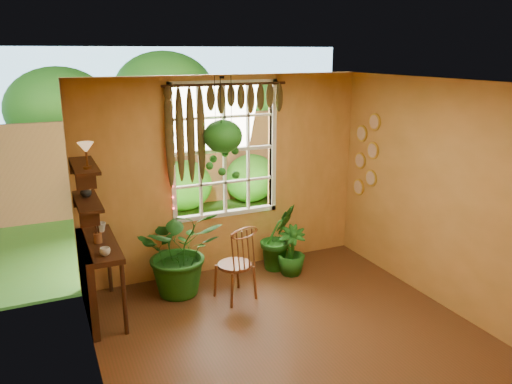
% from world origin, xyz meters
% --- Properties ---
extents(floor, '(4.50, 4.50, 0.00)m').
position_xyz_m(floor, '(0.00, 0.00, 0.00)').
color(floor, '#502A17').
rests_on(floor, ground).
extents(ceiling, '(4.50, 4.50, 0.00)m').
position_xyz_m(ceiling, '(0.00, 0.00, 2.70)').
color(ceiling, white).
rests_on(ceiling, wall_back).
extents(wall_back, '(4.00, 0.00, 4.00)m').
position_xyz_m(wall_back, '(0.00, 2.25, 1.35)').
color(wall_back, gold).
rests_on(wall_back, floor).
extents(wall_left, '(0.00, 4.50, 4.50)m').
position_xyz_m(wall_left, '(-2.00, 0.00, 1.35)').
color(wall_left, gold).
rests_on(wall_left, floor).
extents(wall_right, '(0.00, 4.50, 4.50)m').
position_xyz_m(wall_right, '(2.00, 0.00, 1.35)').
color(wall_right, gold).
rests_on(wall_right, floor).
extents(window, '(1.52, 0.10, 1.86)m').
position_xyz_m(window, '(0.00, 2.28, 1.70)').
color(window, white).
rests_on(window, wall_back).
extents(valance_vine, '(1.70, 0.12, 1.10)m').
position_xyz_m(valance_vine, '(-0.08, 2.16, 2.28)').
color(valance_vine, black).
rests_on(valance_vine, window).
extents(string_lights, '(0.03, 0.03, 1.54)m').
position_xyz_m(string_lights, '(-0.76, 2.19, 1.75)').
color(string_lights, '#FF2633').
rests_on(string_lights, window).
extents(wall_plates, '(0.04, 0.32, 1.10)m').
position_xyz_m(wall_plates, '(1.98, 1.79, 1.55)').
color(wall_plates, beige).
rests_on(wall_plates, wall_right).
extents(counter_ledge, '(0.40, 1.20, 0.90)m').
position_xyz_m(counter_ledge, '(-1.91, 1.60, 0.55)').
color(counter_ledge, black).
rests_on(counter_ledge, floor).
extents(shelf_lower, '(0.25, 0.90, 0.04)m').
position_xyz_m(shelf_lower, '(-1.88, 1.60, 1.40)').
color(shelf_lower, black).
rests_on(shelf_lower, wall_left).
extents(shelf_upper, '(0.25, 0.90, 0.04)m').
position_xyz_m(shelf_upper, '(-1.88, 1.60, 1.80)').
color(shelf_upper, black).
rests_on(shelf_upper, wall_left).
extents(backyard, '(14.00, 10.00, 12.00)m').
position_xyz_m(backyard, '(0.24, 6.87, 1.28)').
color(backyard, '#33631C').
rests_on(backyard, ground).
extents(windsor_chair, '(0.52, 0.53, 1.13)m').
position_xyz_m(windsor_chair, '(-0.23, 1.31, 0.33)').
color(windsor_chair, brown).
rests_on(windsor_chair, floor).
extents(potted_plant_left, '(1.18, 1.06, 1.16)m').
position_xyz_m(potted_plant_left, '(-0.81, 1.74, 0.58)').
color(potted_plant_left, '#174D14').
rests_on(potted_plant_left, floor).
extents(potted_plant_mid, '(0.57, 0.48, 0.95)m').
position_xyz_m(potted_plant_mid, '(0.65, 1.91, 0.48)').
color(potted_plant_mid, '#174D14').
rests_on(potted_plant_mid, floor).
extents(potted_plant_right, '(0.50, 0.50, 0.69)m').
position_xyz_m(potted_plant_right, '(0.73, 1.67, 0.34)').
color(potted_plant_right, '#174D14').
rests_on(potted_plant_right, floor).
extents(hanging_basket, '(0.50, 0.50, 1.32)m').
position_xyz_m(hanging_basket, '(-0.12, 2.01, 1.90)').
color(hanging_basket, black).
rests_on(hanging_basket, ceiling).
extents(cup_a, '(0.11, 0.11, 0.09)m').
position_xyz_m(cup_a, '(-1.78, 1.18, 0.94)').
color(cup_a, silver).
rests_on(cup_a, counter_ledge).
extents(cup_b, '(0.15, 0.15, 0.11)m').
position_xyz_m(cup_b, '(-1.72, 1.95, 0.96)').
color(cup_b, beige).
rests_on(cup_b, counter_ledge).
extents(brush_jar, '(0.09, 0.09, 0.34)m').
position_xyz_m(brush_jar, '(-1.80, 1.60, 1.03)').
color(brush_jar, brown).
rests_on(brush_jar, counter_ledge).
extents(shelf_vase, '(0.16, 0.16, 0.13)m').
position_xyz_m(shelf_vase, '(-1.87, 1.73, 1.48)').
color(shelf_vase, '#B2AD99').
rests_on(shelf_vase, shelf_lower).
extents(tiffany_lamp, '(0.17, 0.17, 0.28)m').
position_xyz_m(tiffany_lamp, '(-1.86, 1.36, 2.02)').
color(tiffany_lamp, brown).
rests_on(tiffany_lamp, shelf_upper).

